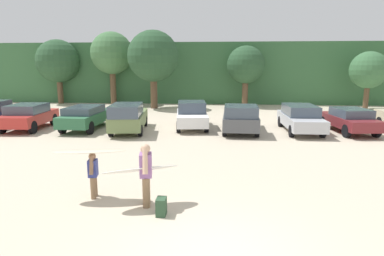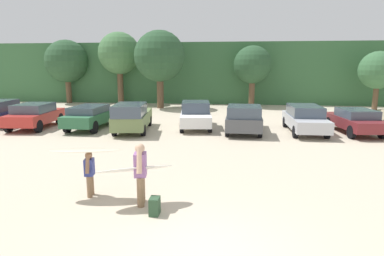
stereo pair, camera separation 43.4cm
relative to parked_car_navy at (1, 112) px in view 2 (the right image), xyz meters
name	(u,v)px [view 2 (the right image)]	position (x,y,z in m)	size (l,w,h in m)	color
hillside_ridge	(227,72)	(13.82, 18.81, 2.10)	(108.00, 12.00, 5.85)	#38663D
tree_center_right	(67,61)	(-1.67, 12.20, 3.23)	(4.10, 4.10, 6.12)	brown
tree_far_left	(119,54)	(3.69, 12.03, 3.94)	(3.94, 3.94, 6.78)	brown
tree_left	(160,56)	(8.18, 9.30, 3.60)	(4.35, 4.35, 6.63)	brown
tree_center_left	(253,65)	(16.13, 11.24, 2.88)	(3.34, 3.34, 5.41)	brown
tree_far_right	(378,70)	(26.22, 10.12, 2.45)	(3.07, 3.07, 4.84)	brown
parked_car_navy	(1,112)	(0.00, 0.00, 0.00)	(2.15, 4.18, 1.58)	navy
parked_car_red	(35,115)	(2.72, -0.79, -0.03)	(2.17, 4.19, 1.47)	#B72D28
parked_car_forest_green	(91,116)	(6.09, -0.46, -0.06)	(1.87, 4.67, 1.38)	#2D6642
parked_car_olive_green	(132,117)	(8.78, -1.12, 0.03)	(2.29, 4.78, 1.65)	#6B7F4C
parked_car_white	(196,115)	(12.22, 0.39, -0.02)	(2.20, 4.25, 1.57)	white
parked_car_dark_gray	(244,118)	(15.04, -0.70, -0.01)	(2.04, 4.40, 1.59)	#4C4F54
parked_car_silver	(305,118)	(18.42, -0.19, -0.03)	(1.86, 4.66, 1.50)	silver
parked_car_maroon	(355,120)	(21.09, -0.19, -0.09)	(2.22, 4.37, 1.36)	maroon
person_adult	(140,170)	(11.96, -10.87, 0.14)	(0.38, 0.77, 1.70)	#8C6B4C
person_child	(90,171)	(10.35, -10.46, -0.08)	(0.29, 0.56, 1.31)	#8C6B4C
surfboard_white	(135,169)	(11.82, -10.89, 0.18)	(2.10, 1.34, 0.29)	white
surfboard_cream	(85,150)	(10.31, -10.58, 0.56)	(2.06, 0.88, 0.11)	beige
backpack_dropped	(155,206)	(12.46, -11.44, -0.60)	(0.24, 0.34, 0.45)	#2D4C33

